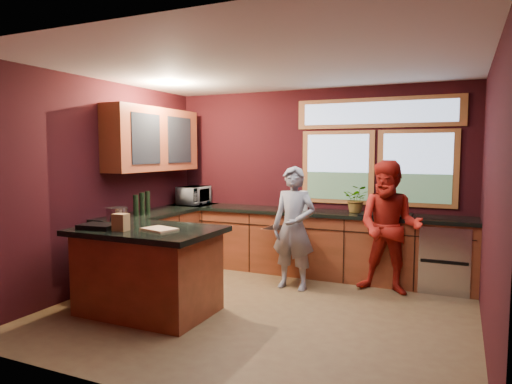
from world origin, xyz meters
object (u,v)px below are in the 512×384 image
Objects in this scene: island at (148,270)px; stock_pot at (117,215)px; person_red at (390,227)px; cutting_board at (160,229)px; person_grey at (294,228)px.

stock_pot is (-0.55, 0.15, 0.56)m from island.
person_red is 3.32m from stock_pot.
cutting_board is 0.78m from stock_pot.
person_grey reaches higher than cutting_board.
cutting_board is (-2.12, -1.86, 0.12)m from person_red.
stock_pot reaches higher than cutting_board.
cutting_board is (-0.97, -1.55, 0.16)m from person_grey.
cutting_board is 1.46× the size of stock_pot.
person_grey is 1.83m from cutting_board.
person_grey is at bearing 57.99° from cutting_board.
person_red reaches higher than person_grey.
stock_pot reaches higher than island.
cutting_board reaches higher than island.
island is 0.52m from cutting_board.
person_grey is at bearing -159.97° from person_red.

